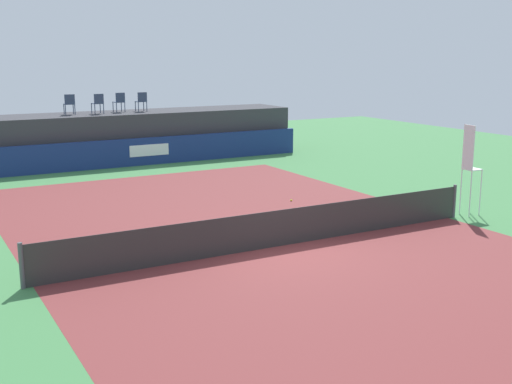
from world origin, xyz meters
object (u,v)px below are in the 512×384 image
(spectator_chair_left, at_px, (98,103))
(net_post_near, at_px, (21,266))
(spectator_chair_center, at_px, (119,101))
(tennis_ball, at_px, (291,200))
(spectator_chair_right, at_px, (141,101))
(net_post_far, at_px, (454,201))
(umpire_chair, at_px, (470,164))
(spectator_chair_far_left, at_px, (69,103))

(spectator_chair_left, distance_m, net_post_near, 16.35)
(spectator_chair_center, xyz_separation_m, tennis_ball, (2.23, -11.21, -2.66))
(spectator_chair_left, height_order, tennis_ball, spectator_chair_left)
(spectator_chair_left, relative_size, tennis_ball, 13.06)
(spectator_chair_left, xyz_separation_m, spectator_chair_right, (2.09, 0.22, 0.00))
(spectator_chair_left, height_order, net_post_near, spectator_chair_left)
(spectator_chair_center, relative_size, net_post_far, 0.89)
(umpire_chair, bearing_deg, spectator_chair_center, 110.89)
(net_post_far, bearing_deg, spectator_chair_far_left, 116.42)
(spectator_chair_far_left, height_order, umpire_chair, spectator_chair_far_left)
(spectator_chair_center, distance_m, umpire_chair, 16.54)
(spectator_chair_left, xyz_separation_m, net_post_far, (6.42, -15.05, -2.19))
(spectator_chair_center, relative_size, spectator_chair_right, 1.00)
(spectator_chair_right, bearing_deg, spectator_chair_left, -174.10)
(spectator_chair_left, bearing_deg, spectator_chair_right, 5.90)
(net_post_near, distance_m, tennis_ball, 10.22)
(spectator_chair_right, distance_m, net_post_near, 17.41)
(umpire_chair, bearing_deg, net_post_far, -179.44)
(spectator_chair_right, distance_m, net_post_far, 16.02)
(spectator_chair_far_left, relative_size, umpire_chair, 0.32)
(net_post_near, bearing_deg, spectator_chair_center, 65.36)
(spectator_chair_right, xyz_separation_m, net_post_far, (4.33, -15.27, -2.19))
(spectator_chair_center, distance_m, tennis_ball, 11.73)
(umpire_chair, relative_size, tennis_ball, 40.59)
(spectator_chair_right, bearing_deg, spectator_chair_center, 171.26)
(spectator_chair_center, xyz_separation_m, net_post_far, (5.33, -15.42, -2.19))
(spectator_chair_center, relative_size, net_post_near, 0.89)
(net_post_far, bearing_deg, spectator_chair_left, 113.09)
(tennis_ball, bearing_deg, spectator_chair_left, 107.03)
(spectator_chair_left, height_order, net_post_far, spectator_chair_left)
(net_post_near, height_order, tennis_ball, net_post_near)
(net_post_near, xyz_separation_m, tennis_ball, (9.30, 4.21, -0.46))
(spectator_chair_right, bearing_deg, spectator_chair_far_left, 179.21)
(spectator_chair_left, xyz_separation_m, umpire_chair, (6.98, -15.05, -1.11))
(spectator_chair_left, relative_size, umpire_chair, 0.32)
(spectator_chair_far_left, height_order, net_post_near, spectator_chair_far_left)
(net_post_far, bearing_deg, spectator_chair_center, 109.05)
(net_post_near, height_order, net_post_far, same)
(spectator_chair_right, relative_size, tennis_ball, 13.06)
(spectator_chair_center, xyz_separation_m, net_post_near, (-7.07, -15.42, -2.19))
(umpire_chair, xyz_separation_m, net_post_far, (-0.56, -0.01, -1.09))
(spectator_chair_right, relative_size, umpire_chair, 0.32)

